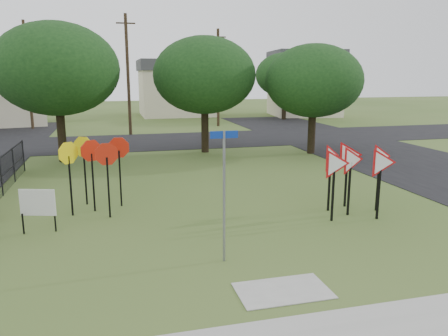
# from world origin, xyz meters

# --- Properties ---
(ground) EXTENTS (140.00, 140.00, 0.00)m
(ground) POSITION_xyz_m (0.00, 0.00, 0.00)
(ground) COLOR #3D5821
(street_right) EXTENTS (8.00, 50.00, 0.02)m
(street_right) POSITION_xyz_m (12.00, 10.00, 0.01)
(street_right) COLOR black
(street_right) RESTS_ON ground
(street_far) EXTENTS (60.00, 8.00, 0.02)m
(street_far) POSITION_xyz_m (0.00, 20.00, 0.01)
(street_far) COLOR black
(street_far) RESTS_ON ground
(curb_pad) EXTENTS (2.00, 1.20, 0.02)m
(curb_pad) POSITION_xyz_m (0.00, -2.40, 0.01)
(curb_pad) COLOR #9C9C94
(curb_pad) RESTS_ON ground
(street_name_sign) EXTENTS (0.68, 0.07, 3.28)m
(street_name_sign) POSITION_xyz_m (-0.84, -0.56, 1.86)
(street_name_sign) COLOR gray
(street_name_sign) RESTS_ON ground
(stop_sign_cluster) EXTENTS (2.28, 1.95, 2.48)m
(stop_sign_cluster) POSITION_xyz_m (-4.02, 4.56, 1.84)
(stop_sign_cluster) COLOR black
(stop_sign_cluster) RESTS_ON ground
(yield_sign_cluster) EXTENTS (3.04, 1.71, 2.38)m
(yield_sign_cluster) POSITION_xyz_m (4.25, 2.07, 1.75)
(yield_sign_cluster) COLOR black
(yield_sign_cluster) RESTS_ON ground
(info_board) EXTENTS (1.03, 0.35, 1.33)m
(info_board) POSITION_xyz_m (-5.62, 2.75, 0.89)
(info_board) COLOR black
(info_board) RESTS_ON ground
(far_pole_a) EXTENTS (1.40, 0.24, 9.00)m
(far_pole_a) POSITION_xyz_m (-2.00, 24.00, 4.60)
(far_pole_a) COLOR #3C2C1B
(far_pole_a) RESTS_ON ground
(far_pole_b) EXTENTS (1.40, 0.24, 8.50)m
(far_pole_b) POSITION_xyz_m (6.00, 28.00, 4.35)
(far_pole_b) COLOR #3C2C1B
(far_pole_b) RESTS_ON ground
(far_pole_c) EXTENTS (1.40, 0.24, 9.00)m
(far_pole_c) POSITION_xyz_m (-10.00, 30.00, 4.60)
(far_pole_c) COLOR #3C2C1B
(far_pole_c) RESTS_ON ground
(house_mid) EXTENTS (8.40, 8.40, 6.20)m
(house_mid) POSITION_xyz_m (4.00, 40.00, 3.15)
(house_mid) COLOR beige
(house_mid) RESTS_ON ground
(house_right) EXTENTS (8.30, 8.30, 7.20)m
(house_right) POSITION_xyz_m (18.00, 36.00, 3.65)
(house_right) COLOR beige
(house_right) RESTS_ON ground
(tree_near_left) EXTENTS (6.40, 6.40, 7.27)m
(tree_near_left) POSITION_xyz_m (-6.00, 14.00, 4.86)
(tree_near_left) COLOR black
(tree_near_left) RESTS_ON ground
(tree_near_mid) EXTENTS (6.00, 6.00, 6.80)m
(tree_near_mid) POSITION_xyz_m (2.00, 15.00, 4.54)
(tree_near_mid) COLOR black
(tree_near_mid) RESTS_ON ground
(tree_near_right) EXTENTS (5.60, 5.60, 6.33)m
(tree_near_right) POSITION_xyz_m (8.00, 13.00, 4.22)
(tree_near_right) COLOR black
(tree_near_right) RESTS_ON ground
(tree_far_right) EXTENTS (6.00, 6.00, 6.80)m
(tree_far_right) POSITION_xyz_m (14.00, 32.00, 4.54)
(tree_far_right) COLOR black
(tree_far_right) RESTS_ON ground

